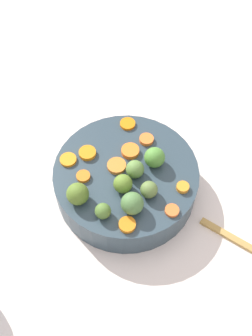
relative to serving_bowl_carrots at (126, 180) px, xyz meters
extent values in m
cube|color=silver|center=(-0.03, 0.02, -0.05)|extent=(2.40, 2.40, 0.02)
cylinder|color=#2D3F4A|center=(0.00, 0.00, 0.00)|extent=(0.30, 0.30, 0.07)
cylinder|color=orange|center=(-0.09, 0.08, 0.04)|extent=(0.04, 0.04, 0.01)
cylinder|color=orange|center=(0.07, -0.09, 0.04)|extent=(0.03, 0.03, 0.01)
cylinder|color=orange|center=(0.03, -0.12, 0.04)|extent=(0.04, 0.04, 0.01)
cylinder|color=orange|center=(0.07, 0.10, 0.04)|extent=(0.04, 0.04, 0.01)
cylinder|color=orange|center=(-0.01, 0.02, 0.04)|extent=(0.05, 0.05, 0.01)
cylinder|color=orange|center=(-0.08, 0.03, 0.04)|extent=(0.04, 0.04, 0.01)
cylinder|color=orange|center=(-0.06, -0.11, 0.04)|extent=(0.04, 0.04, 0.01)
cylinder|color=orange|center=(-0.05, 0.08, 0.04)|extent=(0.05, 0.05, 0.01)
cylinder|color=orange|center=(0.03, 0.03, 0.04)|extent=(0.05, 0.05, 0.01)
cylinder|color=orange|center=(0.08, 0.04, 0.04)|extent=(0.04, 0.04, 0.01)
sphere|color=#58803B|center=(0.01, -0.02, 0.06)|extent=(0.04, 0.04, 0.04)
sphere|color=#4B753D|center=(-0.04, -0.08, 0.06)|extent=(0.04, 0.04, 0.04)
sphere|color=#5B773A|center=(0.01, -0.07, 0.05)|extent=(0.03, 0.03, 0.03)
sphere|color=#5A7D28|center=(-0.02, -0.03, 0.06)|extent=(0.04, 0.04, 0.04)
sphere|color=#4C712E|center=(-0.09, -0.06, 0.05)|extent=(0.03, 0.03, 0.03)
sphere|color=#516F26|center=(-0.11, -0.01, 0.06)|extent=(0.04, 0.04, 0.04)
sphere|color=#4B8733|center=(0.06, -0.01, 0.06)|extent=(0.04, 0.04, 0.04)
camera|label=1|loc=(-0.23, -0.38, 0.71)|focal=42.58mm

